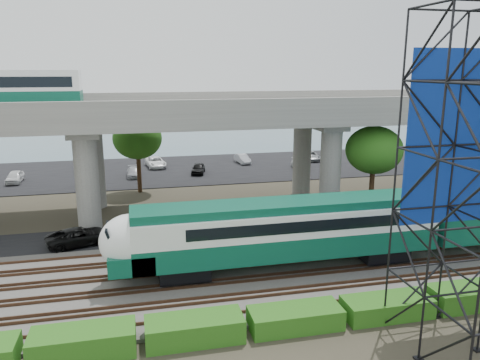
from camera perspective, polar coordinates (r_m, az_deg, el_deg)
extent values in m
plane|color=#474233|center=(27.83, 1.70, -13.30)|extent=(140.00, 140.00, 0.00)
cube|color=slate|center=(29.53, 0.71, -11.42)|extent=(90.00, 12.00, 0.20)
cube|color=black|center=(37.26, -2.37, -6.12)|extent=(90.00, 5.00, 0.08)
cube|color=black|center=(59.69, -6.50, 1.33)|extent=(90.00, 18.00, 0.08)
cube|color=#44646F|center=(81.24, -8.27, 4.50)|extent=(140.00, 40.00, 0.03)
cube|color=#472D1E|center=(25.38, 3.30, -15.42)|extent=(90.00, 0.08, 0.16)
cube|color=#472D1E|center=(26.60, 2.41, -13.97)|extent=(90.00, 0.08, 0.16)
cube|color=#472D1E|center=(27.08, 2.09, -13.44)|extent=(90.00, 0.08, 0.16)
cube|color=#472D1E|center=(28.33, 1.33, -12.15)|extent=(90.00, 0.08, 0.16)
cube|color=#472D1E|center=(28.82, 1.05, -11.69)|extent=(90.00, 0.08, 0.16)
cube|color=#472D1E|center=(30.09, 0.38, -10.55)|extent=(90.00, 0.08, 0.16)
cube|color=#472D1E|center=(30.59, 0.14, -10.13)|extent=(90.00, 0.08, 0.16)
cube|color=#472D1E|center=(31.88, -0.45, -9.12)|extent=(90.00, 0.08, 0.16)
cube|color=#472D1E|center=(32.39, -0.67, -8.75)|extent=(90.00, 0.08, 0.16)
cube|color=#472D1E|center=(33.69, -1.19, -7.84)|extent=(90.00, 0.08, 0.16)
cube|color=black|center=(28.66, -6.84, -10.77)|extent=(3.00, 2.20, 0.90)
cube|color=black|center=(32.48, 16.86, -8.28)|extent=(3.00, 2.20, 0.90)
cube|color=#0B503B|center=(29.50, 5.86, -7.60)|extent=(19.00, 3.00, 1.40)
cube|color=white|center=(29.01, 5.93, -4.92)|extent=(19.00, 3.00, 1.50)
cube|color=#0B503B|center=(28.71, 5.98, -3.03)|extent=(19.00, 2.60, 0.50)
cube|color=black|center=(29.32, 7.79, -4.67)|extent=(15.00, 3.06, 0.70)
ellipsoid|color=white|center=(27.77, -13.17, -7.28)|extent=(3.60, 3.00, 3.20)
cube|color=#0B503B|center=(28.16, -13.06, -9.28)|extent=(2.60, 3.00, 1.10)
cube|color=black|center=(27.64, -15.52, -6.41)|extent=(0.48, 2.00, 1.09)
cube|color=#9E9B93|center=(40.71, -3.92, 7.92)|extent=(80.00, 12.00, 1.20)
cube|color=#9E9B93|center=(34.96, -2.45, 8.91)|extent=(80.00, 0.50, 1.10)
cube|color=#9E9B93|center=(46.29, -5.08, 9.99)|extent=(80.00, 0.50, 1.10)
cylinder|color=#9E9B93|center=(37.69, -18.13, -0.28)|extent=(1.80, 1.80, 8.00)
cylinder|color=#9E9B93|center=(44.51, -17.37, 1.82)|extent=(1.80, 1.80, 8.00)
cube|color=#9E9B93|center=(40.48, -18.09, 5.97)|extent=(2.40, 9.00, 0.60)
cylinder|color=#9E9B93|center=(40.90, 10.96, 1.20)|extent=(1.80, 1.80, 8.00)
cylinder|color=#9E9B93|center=(47.25, 7.57, 2.97)|extent=(1.80, 1.80, 8.00)
cube|color=#9E9B93|center=(43.49, 9.32, 6.93)|extent=(2.40, 9.00, 0.60)
cylinder|color=#9E9B93|center=(56.07, 25.13, 3.46)|extent=(1.80, 1.80, 8.00)
cube|color=black|center=(41.35, -27.01, 7.90)|extent=(12.00, 2.50, 0.70)
cube|color=#0B503B|center=(41.30, -27.13, 9.00)|extent=(12.00, 2.50, 0.90)
cube|color=#276016|center=(23.22, -18.55, -18.24)|extent=(4.60, 1.80, 1.20)
cube|color=#276016|center=(23.19, -5.56, -17.64)|extent=(4.60, 1.80, 1.15)
cube|color=#276016|center=(24.23, 6.75, -16.36)|extent=(4.60, 1.80, 1.03)
cube|color=#276016|center=(26.18, 17.47, -14.55)|extent=(4.60, 1.80, 1.01)
cube|color=#276016|center=(28.84, 26.32, -12.54)|extent=(4.60, 1.80, 1.12)
cylinder|color=#382314|center=(43.00, 15.75, -0.66)|extent=(0.44, 0.44, 4.80)
ellipsoid|color=#276016|center=(42.36, 16.03, 3.54)|extent=(4.94, 4.94, 4.18)
cylinder|color=#382314|center=(49.08, -12.22, 1.27)|extent=(0.44, 0.44, 4.80)
ellipsoid|color=#276016|center=(48.52, -12.40, 4.96)|extent=(4.94, 4.94, 4.18)
imported|color=black|center=(35.84, -18.99, -6.53)|extent=(5.04, 3.54, 1.28)
imported|color=silver|center=(57.81, -25.76, 0.35)|extent=(1.55, 3.79, 1.29)
imported|color=#989B9F|center=(61.49, -18.30, 1.69)|extent=(1.48, 3.69, 1.19)
imported|color=#9B9CA3|center=(56.30, -12.82, 0.95)|extent=(1.58, 3.80, 1.10)
imported|color=white|center=(61.23, -10.25, 2.16)|extent=(2.75, 4.90, 1.29)
imported|color=black|center=(56.76, -5.11, 1.41)|extent=(2.28, 3.87, 1.24)
imported|color=#ADAEB5|center=(62.78, 0.31, 2.61)|extent=(1.69, 3.71, 1.18)
imported|color=silver|center=(59.82, 7.22, 1.95)|extent=(2.42, 4.33, 1.18)
imported|color=gray|center=(65.63, 8.61, 2.94)|extent=(2.35, 4.48, 1.20)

